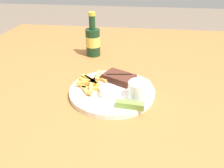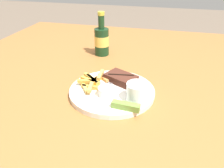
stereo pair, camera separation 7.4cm
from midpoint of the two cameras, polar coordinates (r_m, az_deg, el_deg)
name	(u,v)px [view 1 (the left image)]	position (r m, az deg, el deg)	size (l,w,h in m)	color
dining_table	(112,107)	(0.79, -2.69, -6.00)	(1.54, 1.69, 0.77)	#935B2D
dinner_plate	(112,91)	(0.75, -2.81, -2.00)	(0.29, 0.29, 0.02)	silver
steak_portion	(119,78)	(0.79, -0.81, 1.60)	(0.13, 0.11, 0.03)	#472319
fries_pile	(91,82)	(0.77, -8.16, 0.39)	(0.11, 0.16, 0.02)	gold
coleslaw_cup	(139,89)	(0.68, 4.07, -1.49)	(0.07, 0.07, 0.06)	white
dipping_sauce_cup	(108,91)	(0.70, -4.04, -1.98)	(0.06, 0.06, 0.03)	silver
pickle_spear	(130,105)	(0.65, 1.45, -5.59)	(0.09, 0.03, 0.02)	olive
fork_utensil	(90,89)	(0.75, -8.67, -1.41)	(0.13, 0.03, 0.00)	#B7B7BC
knife_utensil	(109,83)	(0.78, -3.54, 0.13)	(0.02, 0.17, 0.01)	#B7B7BC
beer_bottle	(93,41)	(1.05, -7.05, 11.15)	(0.07, 0.07, 0.20)	#143319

